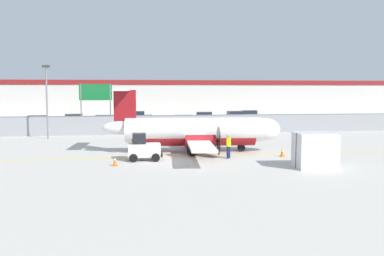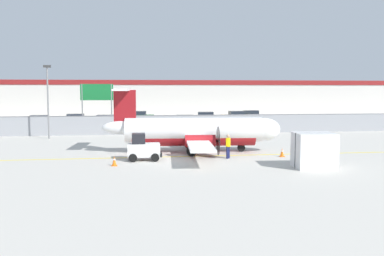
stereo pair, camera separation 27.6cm
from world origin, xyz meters
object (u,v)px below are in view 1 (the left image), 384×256
(commuter_airplane, at_px, (197,132))
(apron_light_pole, at_px, (47,95))
(parked_car_0, at_px, (37,122))
(highway_sign, at_px, (96,96))
(parked_car_6, at_px, (234,116))
(parked_car_5, at_px, (205,117))
(parked_car_2, at_px, (106,121))
(traffic_cone_near_right, at_px, (115,161))
(baggage_tug, at_px, (144,148))
(parked_car_7, at_px, (249,115))
(ground_crew_worker, at_px, (228,145))
(parked_car_4, at_px, (183,121))
(traffic_cone_far_right, at_px, (195,150))
(traffic_cone_near_left, at_px, (158,147))
(parked_car_3, at_px, (138,116))
(traffic_cone_far_left, at_px, (282,152))
(cargo_container, at_px, (315,150))
(parked_car_1, at_px, (75,120))

(commuter_airplane, bearing_deg, apron_light_pole, 145.04)
(parked_car_0, relative_size, highway_sign, 0.79)
(parked_car_6, relative_size, apron_light_pole, 0.59)
(parked_car_5, bearing_deg, parked_car_2, -151.32)
(traffic_cone_near_right, distance_m, highway_sign, 21.63)
(highway_sign, bearing_deg, parked_car_5, 39.19)
(traffic_cone_near_right, relative_size, apron_light_pole, 0.09)
(baggage_tug, height_order, parked_car_7, baggage_tug)
(ground_crew_worker, height_order, parked_car_4, same)
(baggage_tug, relative_size, parked_car_6, 0.55)
(ground_crew_worker, bearing_deg, traffic_cone_far_right, -4.26)
(parked_car_0, bearing_deg, parked_car_7, -168.63)
(traffic_cone_near_right, height_order, traffic_cone_far_right, same)
(parked_car_5, xyz_separation_m, highway_sign, (-14.43, -11.77, 3.24))
(commuter_airplane, bearing_deg, parked_car_6, 75.24)
(traffic_cone_far_right, bearing_deg, parked_car_4, 85.04)
(traffic_cone_near_left, bearing_deg, parked_car_3, 91.75)
(parked_car_4, bearing_deg, traffic_cone_far_left, 105.91)
(ground_crew_worker, bearing_deg, cargo_container, 178.34)
(commuter_airplane, distance_m, apron_light_pole, 17.36)
(parked_car_1, bearing_deg, traffic_cone_far_left, -60.63)
(parked_car_1, relative_size, parked_car_6, 1.00)
(parked_car_7, bearing_deg, traffic_cone_far_left, 83.50)
(parked_car_0, height_order, parked_car_5, same)
(baggage_tug, relative_size, highway_sign, 0.43)
(parked_car_5, bearing_deg, parked_car_4, -113.55)
(parked_car_5, bearing_deg, apron_light_pole, -131.73)
(commuter_airplane, xyz_separation_m, ground_crew_worker, (1.71, -3.43, -0.65))
(parked_car_4, bearing_deg, traffic_cone_far_right, 90.83)
(ground_crew_worker, bearing_deg, parked_car_7, -65.63)
(parked_car_3, bearing_deg, parked_car_5, -17.40)
(commuter_airplane, relative_size, parked_car_5, 3.68)
(traffic_cone_far_right, relative_size, parked_car_7, 0.15)
(commuter_airplane, bearing_deg, parked_car_3, 101.79)
(traffic_cone_near_right, distance_m, parked_car_0, 29.81)
(highway_sign, bearing_deg, commuter_airplane, -60.70)
(ground_crew_worker, distance_m, apron_light_pole, 20.99)
(traffic_cone_far_left, relative_size, parked_car_1, 0.15)
(traffic_cone_near_left, bearing_deg, parked_car_6, 64.88)
(apron_light_pole, bearing_deg, traffic_cone_near_left, -44.34)
(baggage_tug, distance_m, traffic_cone_far_left, 10.10)
(cargo_container, relative_size, traffic_cone_far_right, 3.96)
(traffic_cone_far_right, distance_m, parked_car_0, 28.82)
(traffic_cone_far_left, bearing_deg, parked_car_7, 78.01)
(traffic_cone_near_right, xyz_separation_m, highway_sign, (-2.69, 21.12, 3.83))
(parked_car_0, distance_m, parked_car_5, 22.69)
(parked_car_5, distance_m, apron_light_pole, 25.30)
(parked_car_0, xyz_separation_m, parked_car_4, (18.10, -1.95, 0.00))
(ground_crew_worker, bearing_deg, commuter_airplane, -20.89)
(baggage_tug, xyz_separation_m, parked_car_5, (9.86, 31.04, 0.04))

